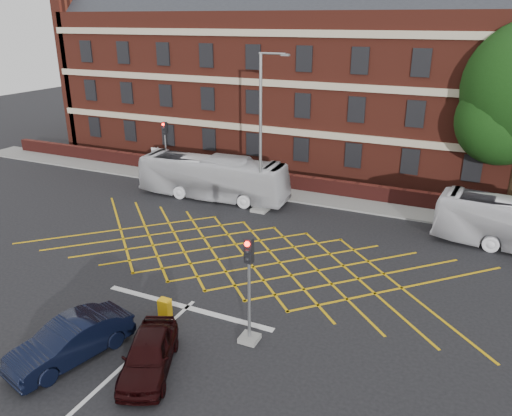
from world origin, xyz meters
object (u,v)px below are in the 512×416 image
at_px(bus_left, 213,177).
at_px(car_navy, 71,341).
at_px(car_maroon, 149,354).
at_px(traffic_light_far, 166,155).
at_px(utility_cabinet, 165,308).
at_px(traffic_light_near, 249,301).
at_px(street_lamp, 261,159).
at_px(direction_signs, 158,157).

bearing_deg(bus_left, car_navy, -169.83).
relative_size(car_maroon, traffic_light_far, 0.92).
xyz_separation_m(car_maroon, utility_cabinet, (-1.43, 3.02, -0.27)).
height_order(car_navy, car_maroon, car_navy).
height_order(traffic_light_near, utility_cabinet, traffic_light_near).
height_order(bus_left, car_navy, bus_left).
relative_size(car_navy, traffic_light_far, 1.06).
bearing_deg(car_navy, car_maroon, 26.98).
bearing_deg(car_maroon, traffic_light_far, 99.38).
bearing_deg(car_maroon, car_navy, 168.78).
distance_m(street_lamp, direction_signs, 11.41).
height_order(car_maroon, traffic_light_near, traffic_light_near).
xyz_separation_m(traffic_light_near, direction_signs, (-15.76, 16.50, -0.39)).
bearing_deg(traffic_light_near, street_lamp, 112.40).
bearing_deg(utility_cabinet, street_lamp, 96.15).
xyz_separation_m(bus_left, traffic_light_far, (-5.57, 2.67, 0.32)).
bearing_deg(bus_left, direction_signs, 63.35).
distance_m(bus_left, traffic_light_near, 16.40).
xyz_separation_m(bus_left, car_navy, (3.87, -17.17, -0.70)).
height_order(bus_left, direction_signs, bus_left).
bearing_deg(traffic_light_far, street_lamp, -20.55).
distance_m(traffic_light_far, direction_signs, 1.09).
height_order(bus_left, car_maroon, bus_left).
bearing_deg(direction_signs, car_maroon, -55.60).
bearing_deg(utility_cabinet, traffic_light_near, -0.67).
xyz_separation_m(direction_signs, utility_cabinet, (11.90, -16.45, -0.98)).
relative_size(bus_left, traffic_light_far, 2.43).
bearing_deg(car_maroon, street_lamp, 76.76).
bearing_deg(traffic_light_far, car_navy, -64.57).
distance_m(bus_left, street_lamp, 4.54).
relative_size(car_navy, traffic_light_near, 1.06).
xyz_separation_m(car_maroon, street_lamp, (-2.79, 15.63, 2.73)).
relative_size(bus_left, traffic_light_near, 2.43).
xyz_separation_m(car_navy, utility_cabinet, (1.49, 3.65, -0.34)).
xyz_separation_m(traffic_light_far, direction_signs, (-0.98, 0.26, -0.39)).
xyz_separation_m(traffic_light_far, utility_cabinet, (10.92, -16.19, -1.36)).
relative_size(bus_left, utility_cabinet, 12.94).
xyz_separation_m(bus_left, street_lamp, (4.00, -0.92, 1.95)).
xyz_separation_m(car_navy, direction_signs, (-10.41, 20.11, 0.63)).
xyz_separation_m(traffic_light_far, street_lamp, (9.57, -3.59, 1.63)).
xyz_separation_m(bus_left, utility_cabinet, (5.36, -13.52, -1.05)).
distance_m(bus_left, utility_cabinet, 14.58).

